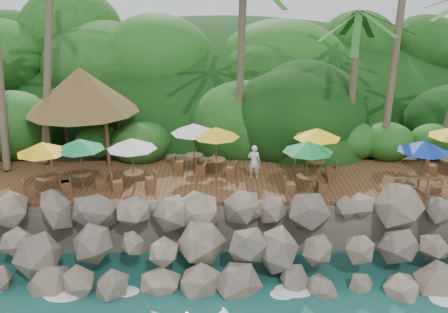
{
  "coord_description": "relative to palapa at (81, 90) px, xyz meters",
  "views": [
    {
      "loc": [
        -0.26,
        -15.95,
        11.24
      ],
      "look_at": [
        0.0,
        6.0,
        3.4
      ],
      "focal_mm": 41.35,
      "sensor_mm": 36.0,
      "label": 1
    }
  ],
  "objects": [
    {
      "name": "ground",
      "position": [
        7.01,
        -9.16,
        -5.79
      ],
      "size": [
        140.0,
        140.0,
        0.0
      ],
      "primitive_type": "plane",
      "color": "#19514F",
      "rests_on": "ground"
    },
    {
      "name": "land_base",
      "position": [
        7.01,
        6.84,
        -4.74
      ],
      "size": [
        32.0,
        25.2,
        2.1
      ],
      "primitive_type": "cube",
      "color": "gray",
      "rests_on": "ground"
    },
    {
      "name": "jungle_hill",
      "position": [
        7.01,
        14.34,
        -5.79
      ],
      "size": [
        44.8,
        28.0,
        15.4
      ],
      "primitive_type": "ellipsoid",
      "color": "#143811",
      "rests_on": "ground"
    },
    {
      "name": "seawall",
      "position": [
        7.01,
        -7.16,
        -4.64
      ],
      "size": [
        29.0,
        4.0,
        2.3
      ],
      "primitive_type": null,
      "color": "gray",
      "rests_on": "ground"
    },
    {
      "name": "terrace",
      "position": [
        7.01,
        -3.16,
        -3.59
      ],
      "size": [
        26.0,
        5.0,
        0.2
      ],
      "primitive_type": "cube",
      "color": "brown",
      "rests_on": "land_base"
    },
    {
      "name": "jungle_foliage",
      "position": [
        7.01,
        5.84,
        -5.79
      ],
      "size": [
        44.0,
        16.0,
        12.0
      ],
      "primitive_type": null,
      "color": "#143811",
      "rests_on": "ground"
    },
    {
      "name": "foam_line",
      "position": [
        7.01,
        -8.86,
        -5.76
      ],
      "size": [
        25.2,
        0.8,
        0.06
      ],
      "color": "white",
      "rests_on": "ground"
    },
    {
      "name": "palapa",
      "position": [
        0.0,
        0.0,
        0.0
      ],
      "size": [
        5.6,
        5.6,
        4.6
      ],
      "color": "brown",
      "rests_on": "ground"
    },
    {
      "name": "dining_clusters",
      "position": [
        7.65,
        -3.59,
        -1.55
      ],
      "size": [
        25.72,
        4.88,
        2.34
      ],
      "color": "brown",
      "rests_on": "terrace"
    },
    {
      "name": "waiter",
      "position": [
        8.38,
        -3.04,
        -2.7
      ],
      "size": [
        0.64,
        0.49,
        1.59
      ],
      "primitive_type": "imported",
      "rotation": [
        0.0,
        0.0,
        2.94
      ],
      "color": "white",
      "rests_on": "terrace"
    }
  ]
}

